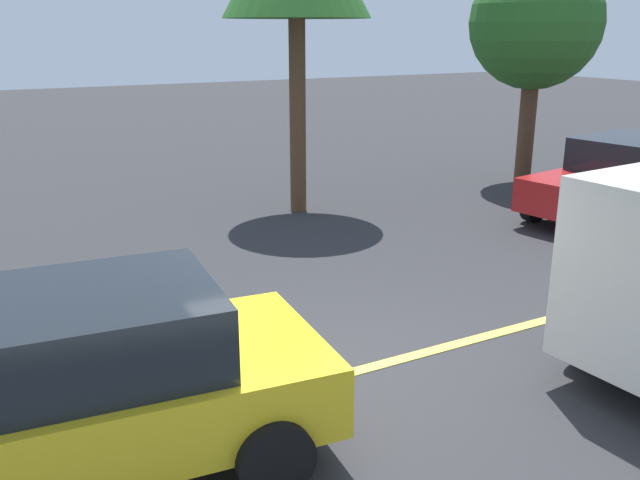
# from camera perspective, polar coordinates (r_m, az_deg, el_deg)

# --- Properties ---
(ground_plane) EXTENTS (80.00, 80.00, 0.00)m
(ground_plane) POSITION_cam_1_polar(r_m,az_deg,el_deg) (7.36, 1.42, -11.36)
(ground_plane) COLOR #2D2D30
(lane_marking_centre) EXTENTS (28.00, 0.16, 0.01)m
(lane_marking_centre) POSITION_cam_1_polar(r_m,az_deg,el_deg) (9.09, 18.14, -6.43)
(lane_marking_centre) COLOR #E0D14C
(car_yellow_approaching) EXTENTS (4.44, 2.37, 1.56)m
(car_yellow_approaching) POSITION_cam_1_polar(r_m,az_deg,el_deg) (5.93, -20.16, -11.35)
(car_yellow_approaching) COLOR gold
(car_yellow_approaching) RESTS_ON ground_plane
(car_red_crossing) EXTENTS (4.60, 2.55, 1.55)m
(car_red_crossing) POSITION_cam_1_polar(r_m,az_deg,el_deg) (14.35, 24.09, 4.75)
(car_red_crossing) COLOR red
(car_red_crossing) RESTS_ON ground_plane
(tree_centre_verge) EXTENTS (2.97, 2.97, 5.14)m
(tree_centre_verge) POSITION_cam_1_polar(r_m,az_deg,el_deg) (16.78, 17.56, 16.82)
(tree_centre_verge) COLOR #513823
(tree_centre_verge) RESTS_ON ground_plane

